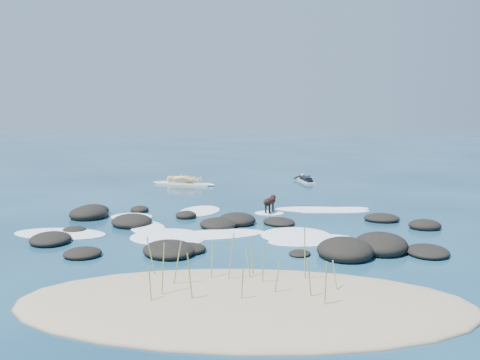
{
  "coord_description": "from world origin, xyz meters",
  "views": [
    {
      "loc": [
        0.51,
        -18.12,
        3.69
      ],
      "look_at": [
        -0.79,
        4.0,
        0.9
      ],
      "focal_mm": 40.0,
      "sensor_mm": 36.0,
      "label": 1
    }
  ],
  "objects": [
    {
      "name": "dune_grass",
      "position": [
        -0.14,
        -7.92,
        0.6
      ],
      "size": [
        3.99,
        1.85,
        1.25
      ],
      "color": "olive",
      "rests_on": "ground"
    },
    {
      "name": "breaking_foam",
      "position": [
        -1.02,
        -0.99,
        0.01
      ],
      "size": [
        11.99,
        7.07,
        0.12
      ],
      "color": "white",
      "rests_on": "ground"
    },
    {
      "name": "sand_dune",
      "position": [
        0.0,
        -8.2,
        0.0
      ],
      "size": [
        9.0,
        4.4,
        0.6
      ],
      "primitive_type": "ellipsoid",
      "color": "#9E8966",
      "rests_on": "ground"
    },
    {
      "name": "paddling_surfer_rig",
      "position": [
        2.36,
        10.58,
        0.13
      ],
      "size": [
        1.05,
        2.19,
        0.38
      ],
      "rotation": [
        0.0,
        0.0,
        1.78
      ],
      "color": "white",
      "rests_on": "ground"
    },
    {
      "name": "dog",
      "position": [
        0.47,
        1.27,
        0.46
      ],
      "size": [
        0.51,
        1.05,
        0.69
      ],
      "rotation": [
        0.0,
        0.0,
        1.22
      ],
      "color": "black",
      "rests_on": "ground"
    },
    {
      "name": "ground",
      "position": [
        0.0,
        0.0,
        0.0
      ],
      "size": [
        160.0,
        160.0,
        0.0
      ],
      "primitive_type": "plane",
      "color": "#0A2642",
      "rests_on": "ground"
    },
    {
      "name": "standing_surfer_rig",
      "position": [
        -4.01,
        9.04,
        0.78
      ],
      "size": [
        3.45,
        1.36,
        1.99
      ],
      "rotation": [
        0.0,
        0.0,
        -0.27
      ],
      "color": "#FCFACA",
      "rests_on": "ground"
    },
    {
      "name": "reef_rocks",
      "position": [
        -0.83,
        -2.28,
        0.12
      ],
      "size": [
        12.81,
        7.4,
        0.62
      ],
      "color": "black",
      "rests_on": "ground"
    }
  ]
}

